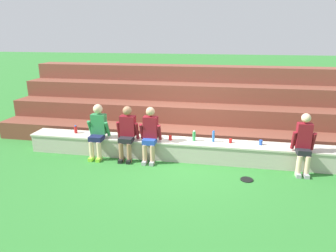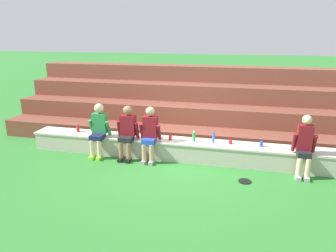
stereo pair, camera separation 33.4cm
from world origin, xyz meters
The scene contains 15 objects.
ground_plane centered at (0.00, 0.00, 0.00)m, with size 80.00×80.00×0.00m, color #2D752D.
stone_seating_wall centered at (0.00, 0.28, 0.25)m, with size 7.73×0.60×0.48m.
brick_bleachers centered at (0.00, 2.68, 0.73)m, with size 10.84×3.06×1.96m.
person_far_left centered at (-2.01, 0.02, 0.71)m, with size 0.53×0.58×1.33m.
person_left_of_center centered at (-1.26, 0.02, 0.70)m, with size 0.54×0.54×1.31m.
person_center centered at (-0.68, 0.00, 0.70)m, with size 0.52×0.50×1.32m.
person_right_of_center centered at (2.75, -0.03, 0.70)m, with size 0.48×0.50×1.34m.
water_bottle_near_right centered at (-2.30, 0.22, 0.57)m, with size 0.06×0.06×0.21m.
water_bottle_near_left centered at (-2.76, 0.33, 0.57)m, with size 0.08×0.08×0.20m.
water_bottle_mid_left centered at (0.34, 0.30, 0.60)m, with size 0.08×0.08×0.26m.
water_bottle_center_gap centered at (0.80, 0.33, 0.61)m, with size 0.06×0.06×0.28m.
plastic_cup_right_end centered at (1.21, 0.31, 0.53)m, with size 0.08×0.08×0.10m, color red.
plastic_cup_middle centered at (1.90, 0.31, 0.53)m, with size 0.08×0.08×0.12m, color blue.
plastic_cup_left_end centered at (-0.24, 0.25, 0.53)m, with size 0.08×0.08×0.11m, color red.
frisbee centered at (1.57, -0.63, 0.01)m, with size 0.27×0.27×0.02m, color black.
Camera 2 is at (1.32, -6.57, 2.97)m, focal length 32.46 mm.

